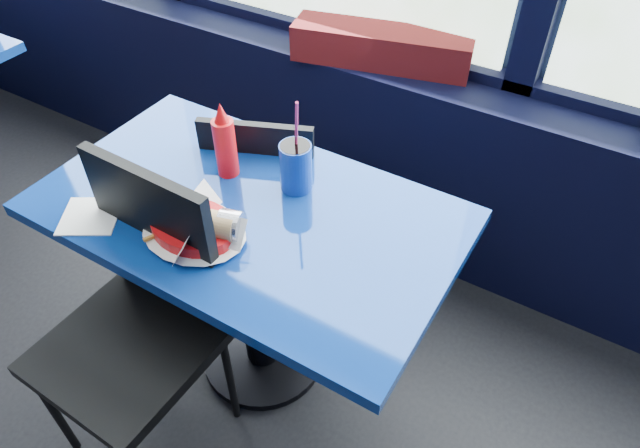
{
  "coord_description": "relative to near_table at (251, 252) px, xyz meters",
  "views": [
    {
      "loc": [
        1.1,
        1.08,
        1.83
      ],
      "look_at": [
        0.56,
        1.98,
        0.83
      ],
      "focal_mm": 32.0,
      "sensor_mm": 36.0,
      "label": 1
    }
  ],
  "objects": [
    {
      "name": "chair_near_front",
      "position": [
        -0.14,
        -0.33,
        -0.01
      ],
      "size": [
        0.45,
        0.45,
        0.97
      ],
      "rotation": [
        0.0,
        0.0,
        -0.02
      ],
      "color": "black",
      "rests_on": "ground"
    },
    {
      "name": "planter_box",
      "position": [
        -0.02,
        0.86,
        0.3
      ],
      "size": [
        0.67,
        0.32,
        0.13
      ],
      "primitive_type": "cube",
      "rotation": [
        0.0,
        0.0,
        0.24
      ],
      "color": "maroon",
      "rests_on": "window_sill"
    },
    {
      "name": "napkin",
      "position": [
        -0.35,
        -0.25,
        0.18
      ],
      "size": [
        0.21,
        0.21,
        0.0
      ],
      "primitive_type": "cube",
      "rotation": [
        0.0,
        0.0,
        0.55
      ],
      "color": "white",
      "rests_on": "near_table"
    },
    {
      "name": "near_table",
      "position": [
        0.0,
        0.0,
        0.0
      ],
      "size": [
        1.2,
        0.7,
        0.75
      ],
      "color": "black",
      "rests_on": "ground"
    },
    {
      "name": "window_sill",
      "position": [
        -0.3,
        0.87,
        -0.17
      ],
      "size": [
        5.0,
        0.26,
        0.8
      ],
      "primitive_type": "cube",
      "color": "black",
      "rests_on": "ground"
    },
    {
      "name": "ketchup_bottle",
      "position": [
        -0.14,
        0.1,
        0.29
      ],
      "size": [
        0.06,
        0.06,
        0.24
      ],
      "color": "red",
      "rests_on": "near_table"
    },
    {
      "name": "food_basket",
      "position": [
        -0.05,
        -0.16,
        0.22
      ],
      "size": [
        0.28,
        0.28,
        0.1
      ],
      "rotation": [
        0.0,
        0.0,
        -0.15
      ],
      "color": "red",
      "rests_on": "near_table"
    },
    {
      "name": "soda_cup",
      "position": [
        0.07,
        0.15,
        0.26
      ],
      "size": [
        0.09,
        0.09,
        0.31
      ],
      "rotation": [
        0.0,
        0.0,
        0.17
      ],
      "color": "navy",
      "rests_on": "near_table"
    },
    {
      "name": "chair_near_back",
      "position": [
        -0.09,
        0.33,
        -0.08
      ],
      "size": [
        0.5,
        0.5,
        0.85
      ],
      "rotation": [
        0.0,
        0.0,
        3.53
      ],
      "color": "black",
      "rests_on": "ground"
    }
  ]
}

